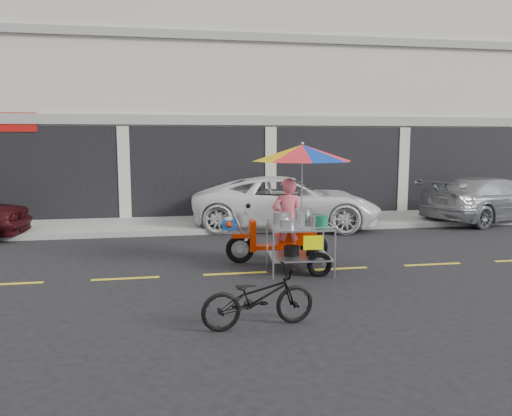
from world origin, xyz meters
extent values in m
plane|color=black|center=(0.00, 0.00, 0.00)|extent=(90.00, 90.00, 0.00)
cube|color=gray|center=(0.00, 5.50, 0.07)|extent=(45.00, 3.00, 0.15)
cube|color=beige|center=(0.00, 10.50, 4.00)|extent=(36.00, 8.00, 8.00)
cube|color=black|center=(0.00, 6.47, 1.45)|extent=(35.28, 0.06, 2.90)
cube|color=gray|center=(0.00, 6.45, 3.10)|extent=(36.00, 0.12, 0.30)
cube|color=gray|center=(0.00, 6.45, 5.60)|extent=(36.00, 0.12, 0.25)
cube|color=gold|center=(0.00, 0.00, 0.00)|extent=(42.00, 0.10, 0.01)
imported|color=white|center=(0.10, 4.70, 0.73)|extent=(5.65, 3.43, 1.46)
imported|color=gray|center=(6.53, 4.70, 0.69)|extent=(5.11, 3.29, 1.38)
imported|color=black|center=(-2.05, -2.72, 0.41)|extent=(1.61, 0.75, 0.82)
torus|color=black|center=(-1.79, 0.81, 0.29)|extent=(0.59, 0.16, 0.58)
torus|color=black|center=(-0.27, 0.69, 0.29)|extent=(0.59, 0.16, 0.58)
cylinder|color=#9EA0A5|center=(-1.79, 0.81, 0.29)|extent=(0.15, 0.07, 0.14)
cylinder|color=#9EA0A5|center=(-0.27, 0.69, 0.29)|extent=(0.15, 0.07, 0.14)
cube|color=#BA2100|center=(-1.79, 0.81, 0.56)|extent=(0.33, 0.15, 0.08)
cylinder|color=#9EA0A5|center=(-1.79, 0.81, 0.71)|extent=(0.37, 0.08, 0.82)
cube|color=#BA2100|center=(-1.54, 0.79, 0.56)|extent=(0.15, 0.36, 0.61)
cube|color=#BA2100|center=(-1.08, 0.75, 0.33)|extent=(0.84, 0.35, 0.08)
cube|color=#BA2100|center=(-0.62, 0.72, 0.56)|extent=(0.78, 0.32, 0.41)
cube|color=black|center=(-0.73, 0.72, 0.80)|extent=(0.68, 0.29, 0.10)
cylinder|color=#9EA0A5|center=(-1.67, 0.80, 1.02)|extent=(0.08, 0.56, 0.04)
sphere|color=black|center=(-1.60, 0.99, 1.14)|extent=(0.10, 0.10, 0.10)
cylinder|color=white|center=(-1.67, 0.80, 0.49)|extent=(0.13, 0.13, 0.05)
cube|color=#0F489C|center=(-2.02, 0.82, 0.80)|extent=(0.28, 0.24, 0.20)
cylinder|color=white|center=(-2.02, 0.82, 0.92)|extent=(0.17, 0.17, 0.05)
cone|color=#BA2100|center=(-2.03, 0.65, 0.82)|extent=(0.20, 0.24, 0.18)
torus|color=black|center=(-0.51, -0.47, 0.22)|extent=(0.48, 0.14, 0.47)
cylinder|color=#9EA0A5|center=(-1.38, -0.50, 0.43)|extent=(0.04, 0.04, 0.87)
cylinder|color=#9EA0A5|center=(-1.31, 0.41, 0.43)|extent=(0.04, 0.04, 0.87)
cylinder|color=#9EA0A5|center=(-0.26, -0.59, 0.43)|extent=(0.04, 0.04, 0.87)
cylinder|color=#9EA0A5|center=(-0.19, 0.33, 0.43)|extent=(0.04, 0.04, 0.87)
cube|color=#9EA0A5|center=(-0.79, -0.09, 0.31)|extent=(1.19, 1.00, 0.03)
cube|color=#9EA0A5|center=(-0.79, -0.09, 0.87)|extent=(1.19, 1.00, 0.04)
cylinder|color=#9EA0A5|center=(-0.82, -0.55, 0.93)|extent=(1.12, 0.11, 0.02)
cylinder|color=#9EA0A5|center=(-0.75, 0.37, 0.93)|extent=(1.12, 0.11, 0.02)
cylinder|color=#9EA0A5|center=(-1.35, -0.05, 0.93)|extent=(0.09, 0.92, 0.02)
cylinder|color=#9EA0A5|center=(-0.23, -0.13, 0.93)|extent=(0.09, 0.92, 0.02)
cylinder|color=#9EA0A5|center=(-0.75, 0.37, 0.31)|extent=(0.10, 0.77, 0.04)
cylinder|color=#9EA0A5|center=(-0.75, 0.37, 0.82)|extent=(0.10, 0.77, 0.04)
cube|color=#DAE500|center=(-0.67, -0.59, 0.66)|extent=(0.36, 0.05, 0.26)
cylinder|color=#B7B7BC|center=(-1.08, 0.14, 1.00)|extent=(0.37, 0.37, 0.22)
cylinder|color=#B7B7BC|center=(-0.67, 0.13, 1.03)|extent=(0.34, 0.34, 0.28)
cylinder|color=#B7B7BC|center=(-0.40, -0.07, 0.96)|extent=(0.31, 0.31, 0.15)
cylinder|color=#B7B7BC|center=(-1.06, -0.25, 0.96)|extent=(0.33, 0.33, 0.14)
cylinder|color=#136342|center=(-0.45, -0.37, 1.00)|extent=(0.24, 0.24, 0.22)
cylinder|color=black|center=(-0.94, -0.08, 0.41)|extent=(0.31, 0.31, 0.18)
cylinder|color=black|center=(-0.53, -0.11, 0.40)|extent=(0.26, 0.26, 0.16)
cylinder|color=#9EA0A5|center=(-0.73, 0.01, 1.63)|extent=(0.03, 0.03, 1.53)
sphere|color=#9EA0A5|center=(-0.73, 0.01, 2.42)|extent=(0.06, 0.06, 0.06)
imported|color=#D55663|center=(-0.83, 0.73, 0.86)|extent=(0.66, 0.46, 1.73)
camera|label=1|loc=(-3.19, -9.01, 2.47)|focal=35.00mm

